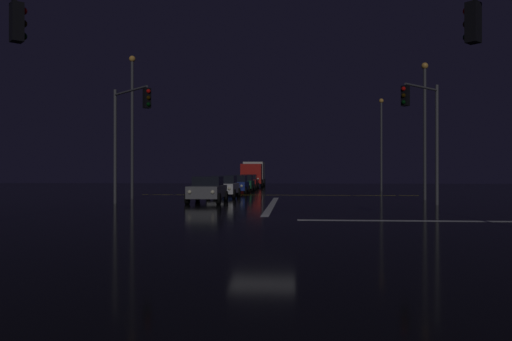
% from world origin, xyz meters
% --- Properties ---
extents(ground, '(120.00, 120.00, 0.10)m').
position_xyz_m(ground, '(0.00, 0.00, -0.05)').
color(ground, black).
extents(stop_line_north, '(0.35, 15.06, 0.01)m').
position_xyz_m(stop_line_north, '(0.00, 8.77, 0.00)').
color(stop_line_north, white).
rests_on(stop_line_north, ground).
extents(centre_line_ns, '(22.00, 0.15, 0.01)m').
position_xyz_m(centre_line_ns, '(0.00, 20.37, 0.00)').
color(centre_line_ns, yellow).
rests_on(centre_line_ns, ground).
extents(crosswalk_bar_east, '(15.06, 0.40, 0.01)m').
position_xyz_m(crosswalk_bar_east, '(8.87, 0.00, 0.00)').
color(crosswalk_bar_east, white).
rests_on(crosswalk_bar_east, ground).
extents(sedan_gray, '(2.02, 4.33, 1.57)m').
position_xyz_m(sedan_gray, '(-3.94, 10.45, 0.80)').
color(sedan_gray, slate).
rests_on(sedan_gray, ground).
extents(sedan_white, '(2.02, 4.33, 1.57)m').
position_xyz_m(sedan_white, '(-3.78, 16.51, 0.80)').
color(sedan_white, silver).
rests_on(sedan_white, ground).
extents(sedan_blue, '(2.02, 4.33, 1.57)m').
position_xyz_m(sedan_blue, '(-3.57, 22.68, 0.80)').
color(sedan_blue, navy).
rests_on(sedan_blue, ground).
extents(sedan_green, '(2.02, 4.33, 1.57)m').
position_xyz_m(sedan_green, '(-3.49, 28.01, 0.80)').
color(sedan_green, '#14512D').
rests_on(sedan_green, ground).
extents(sedan_red, '(2.02, 4.33, 1.57)m').
position_xyz_m(sedan_red, '(-3.57, 34.78, 0.80)').
color(sedan_red, maroon).
rests_on(sedan_red, ground).
extents(box_truck, '(2.68, 8.28, 3.08)m').
position_xyz_m(box_truck, '(-3.67, 42.30, 1.71)').
color(box_truck, red).
rests_on(box_truck, ground).
extents(traffic_signal_ne, '(2.54, 2.54, 6.69)m').
position_xyz_m(traffic_signal_ne, '(8.26, 8.26, 4.54)').
color(traffic_signal_ne, '#4C4C51').
rests_on(traffic_signal_ne, ground).
extents(traffic_signal_nw, '(3.01, 3.01, 6.65)m').
position_xyz_m(traffic_signal_nw, '(-8.05, 8.05, 4.55)').
color(traffic_signal_nw, '#4C4C51').
rests_on(traffic_signal_nw, ground).
extents(streetlamp_right_near, '(0.44, 0.44, 9.07)m').
position_xyz_m(streetlamp_right_near, '(9.87, 14.37, 5.22)').
color(streetlamp_right_near, '#424247').
rests_on(streetlamp_right_near, ground).
extents(streetlamp_left_near, '(0.44, 0.44, 9.86)m').
position_xyz_m(streetlamp_left_near, '(-9.87, 14.37, 5.63)').
color(streetlamp_left_near, '#424247').
rests_on(streetlamp_left_near, ground).
extents(streetlamp_right_far, '(0.44, 0.44, 9.06)m').
position_xyz_m(streetlamp_right_far, '(9.87, 30.37, 5.22)').
color(streetlamp_right_far, '#424247').
rests_on(streetlamp_right_far, ground).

